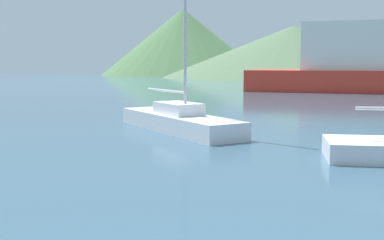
# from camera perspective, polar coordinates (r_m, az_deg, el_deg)

# --- Properties ---
(sailboat_middle) EXTENTS (6.85, 5.88, 10.52)m
(sailboat_middle) POSITION_cam_1_polar(r_m,az_deg,el_deg) (19.40, -1.62, 0.14)
(sailboat_middle) COLOR silver
(sailboat_middle) RESTS_ON ground_plane
(hill_west) EXTENTS (37.30, 37.30, 15.08)m
(hill_west) POSITION_cam_1_polar(r_m,az_deg,el_deg) (111.34, -1.06, 9.24)
(hill_west) COLOR #476B42
(hill_west) RESTS_ON ground_plane
(hill_central) EXTENTS (50.74, 50.74, 9.93)m
(hill_central) POSITION_cam_1_polar(r_m,az_deg,el_deg) (96.07, 11.92, 7.95)
(hill_central) COLOR #4C6647
(hill_central) RESTS_ON ground_plane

